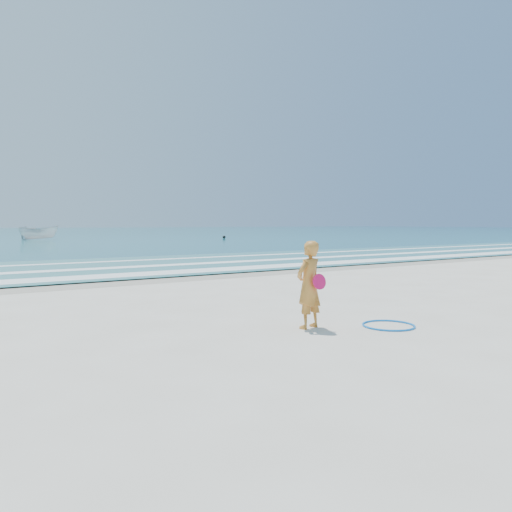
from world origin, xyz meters
TOP-DOWN VIEW (x-y plane):
  - ground at (0.00, 0.00)m, footprint 400.00×400.00m
  - wet_sand at (0.00, 9.00)m, footprint 400.00×2.40m
  - shallow at (0.00, 14.00)m, footprint 400.00×10.00m
  - foam_near at (0.00, 10.30)m, footprint 400.00×1.40m
  - foam_mid at (0.00, 13.20)m, footprint 400.00×0.90m
  - foam_far at (0.00, 16.50)m, footprint 400.00×0.60m
  - hoop at (0.65, -0.26)m, footprint 1.14×1.14m
  - boat at (4.25, 51.05)m, footprint 4.28×2.84m
  - buoy at (22.64, 43.36)m, footprint 0.36×0.36m
  - woman at (-0.62, 0.40)m, footprint 0.61×0.47m

SIDE VIEW (x-z plane):
  - ground at x=0.00m, z-range 0.00..0.00m
  - wet_sand at x=0.00m, z-range 0.00..0.00m
  - hoop at x=0.65m, z-range 0.00..0.03m
  - shallow at x=0.00m, z-range 0.04..0.05m
  - foam_near at x=0.00m, z-range 0.05..0.06m
  - foam_mid at x=0.00m, z-range 0.05..0.06m
  - foam_far at x=0.00m, z-range 0.05..0.06m
  - buoy at x=22.64m, z-range 0.04..0.40m
  - woman at x=-0.62m, z-range 0.00..1.51m
  - boat at x=4.25m, z-range 0.04..1.59m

